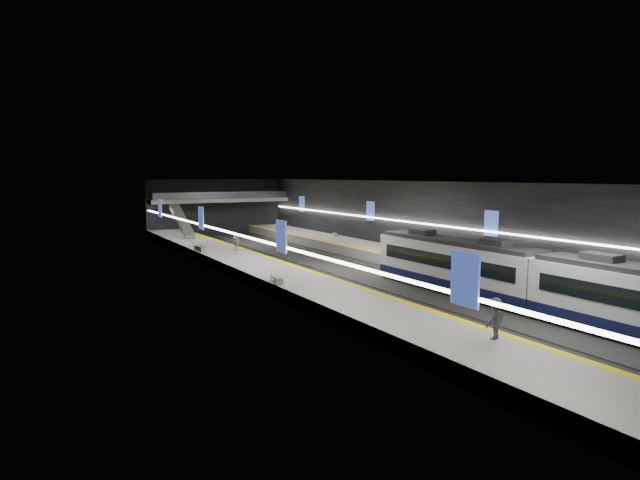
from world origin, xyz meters
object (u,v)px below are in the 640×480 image
train (542,280)px  passenger_left_a (236,241)px  escalator (182,221)px  bench_left_far (200,249)px  bench_left_near (277,279)px  passenger_right_a (462,258)px  passenger_left_b (495,319)px  bench_right_near (466,258)px  bench_right_far (335,235)px

train → passenger_left_a: train is taller
escalator → bench_left_far: size_ratio=3.99×
escalator → passenger_left_a: bearing=-85.2°
train → bench_left_near: (-12.00, 12.75, -0.96)m
passenger_right_a → passenger_left_b: passenger_left_b is taller
bench_left_far → passenger_left_a: size_ratio=1.05×
bench_left_far → passenger_left_a: passenger_left_a is taller
train → escalator: 46.13m
bench_left_near → passenger_right_a: size_ratio=1.04×
bench_right_near → passenger_right_a: size_ratio=1.07×
bench_right_far → passenger_left_a: bearing=-137.8°
train → passenger_right_a: (3.34, 10.23, -0.28)m
train → bench_left_near: train is taller
bench_right_far → passenger_left_a: (-15.12, -5.55, 0.75)m
bench_left_far → passenger_right_a: 25.80m
bench_right_near → passenger_left_b: bearing=-114.3°
bench_left_near → passenger_left_b: 17.34m
bench_left_near → passenger_left_a: 17.25m
bench_left_near → passenger_left_a: bearing=90.8°
bench_left_far → bench_right_near: bearing=-45.9°
bench_left_near → escalator: bearing=98.2°
train → bench_right_far: bearing=79.7°
train → bench_right_far: size_ratio=18.67×
bench_left_near → passenger_left_a: size_ratio=1.00×
train → bench_right_near: train is taller
bench_left_near → passenger_right_a: 15.56m
bench_left_near → passenger_left_a: passenger_left_a is taller
escalator → bench_right_near: bearing=-61.7°
escalator → bench_right_far: size_ratio=4.98×
train → bench_right_near: bearing=62.4°
bench_left_far → escalator: bearing=78.7°
bench_right_near → bench_right_far: bench_right_near is taller
bench_left_near → passenger_right_a: bearing=2.5°
train → passenger_left_a: (-8.71, 29.66, -0.25)m
train → bench_right_near: (7.00, 13.41, -0.96)m
train → passenger_left_b: 9.74m
train → passenger_right_a: size_ratio=16.38×
passenger_left_b → bench_left_far: bearing=-97.6°
train → escalator: escalator is taller
bench_left_near → passenger_left_b: (3.25, -17.02, 0.75)m
train → bench_left_far: 33.22m
bench_right_near → passenger_right_a: passenger_right_a is taller
escalator → bench_left_near: 32.39m
train → passenger_left_b: bearing=-154.0°
bench_right_near → passenger_right_a: (-3.66, -3.18, 0.68)m
bench_left_far → bench_right_far: 18.90m
escalator → passenger_right_a: 37.29m
bench_left_near → bench_left_far: 18.21m
escalator → train: bearing=-77.5°
bench_left_far → bench_right_far: (18.41, 4.25, -0.05)m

